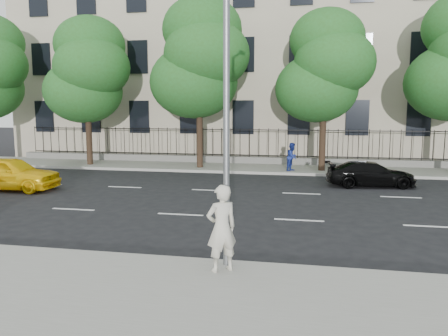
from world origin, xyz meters
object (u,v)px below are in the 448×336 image
(woman_near, at_px, (222,228))
(black_sedan, at_px, (371,174))
(street_light, at_px, (231,38))
(yellow_taxi, at_px, (9,173))

(woman_near, bearing_deg, black_sedan, -146.25)
(street_light, relative_size, woman_near, 4.29)
(yellow_taxi, height_order, woman_near, woman_near)
(street_light, bearing_deg, black_sedan, 67.49)
(black_sedan, xyz_separation_m, woman_near, (-4.64, -12.04, 0.50))
(woman_near, bearing_deg, street_light, -127.10)
(street_light, xyz_separation_m, black_sedan, (4.61, 11.12, -4.56))
(street_light, relative_size, black_sedan, 2.00)
(yellow_taxi, height_order, black_sedan, yellow_taxi)
(street_light, xyz_separation_m, yellow_taxi, (-11.22, 7.14, -4.40))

